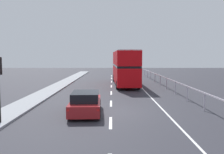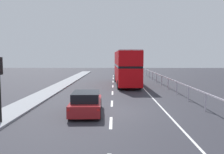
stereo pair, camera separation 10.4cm
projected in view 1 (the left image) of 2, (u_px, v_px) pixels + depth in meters
name	position (u px, v px, depth m)	size (l,w,h in m)	color
ground_plane	(112.00, 113.00, 15.00)	(74.89, 120.00, 0.10)	#2D2D35
near_sidewalk_kerb	(14.00, 111.00, 15.02)	(2.01, 80.00, 0.14)	gray
lane_paint_markings	(134.00, 92.00, 23.56)	(3.62, 46.00, 0.01)	silver
bridge_side_railing	(172.00, 82.00, 23.85)	(0.10, 42.00, 1.22)	#B7AEBD
double_decker_bus_red	(126.00, 67.00, 29.19)	(2.92, 11.17, 4.28)	red
hatchback_car_near	(87.00, 103.00, 14.52)	(2.00, 4.21, 1.38)	maroon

